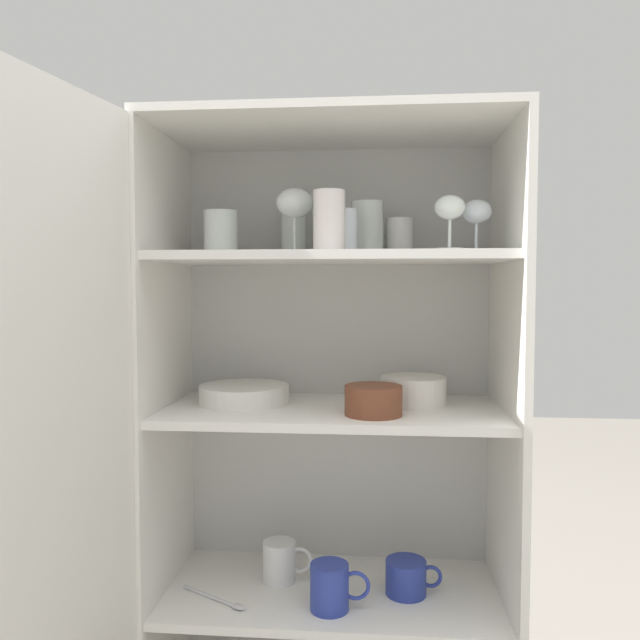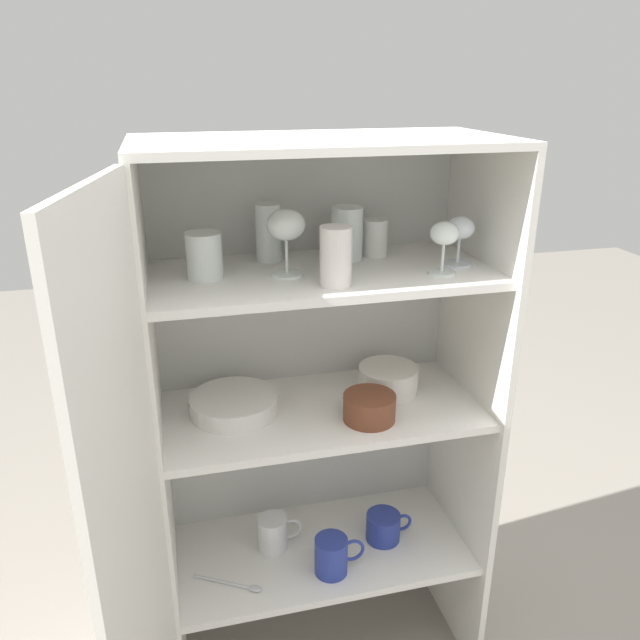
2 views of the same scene
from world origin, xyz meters
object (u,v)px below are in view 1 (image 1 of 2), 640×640
mixing_bowl_large (413,389)px  serving_bowl_small (373,399)px  coffee_mug_primary (280,561)px  plate_stack_white (244,394)px

mixing_bowl_large → serving_bowl_small: bearing=-126.0°
serving_bowl_small → coffee_mug_primary: 0.50m
plate_stack_white → serving_bowl_small: serving_bowl_small is taller
mixing_bowl_large → coffee_mug_primary: size_ratio=1.28×
mixing_bowl_large → serving_bowl_small: mixing_bowl_large is taller
mixing_bowl_large → serving_bowl_small: (-0.10, -0.13, -0.00)m
coffee_mug_primary → serving_bowl_small: bearing=-26.6°
serving_bowl_small → coffee_mug_primary: bearing=153.4°
serving_bowl_small → coffee_mug_primary: size_ratio=1.04×
plate_stack_white → serving_bowl_small: 0.34m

